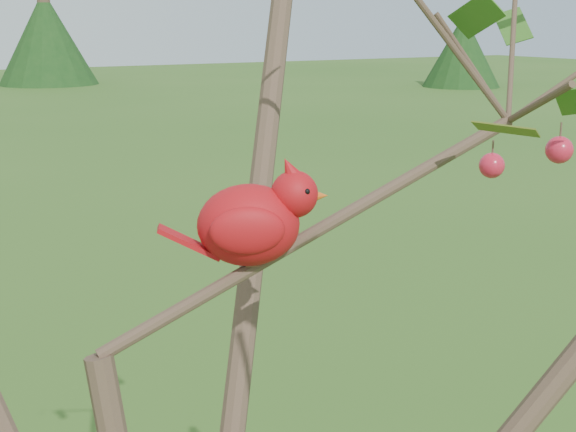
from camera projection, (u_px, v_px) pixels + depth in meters
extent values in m
sphere|color=red|center=(492.00, 166.00, 1.25)|extent=(0.04, 0.04, 0.04)
sphere|color=red|center=(559.00, 150.00, 1.16)|extent=(0.04, 0.04, 0.04)
ellipsoid|color=red|center=(249.00, 225.00, 1.01)|extent=(0.16, 0.14, 0.10)
sphere|color=red|center=(294.00, 194.00, 1.01)|extent=(0.08, 0.08, 0.06)
cone|color=red|center=(290.00, 171.00, 1.00)|extent=(0.05, 0.05, 0.05)
cone|color=#D85914|center=(318.00, 196.00, 1.01)|extent=(0.03, 0.03, 0.02)
ellipsoid|color=black|center=(310.00, 197.00, 1.01)|extent=(0.03, 0.04, 0.03)
cube|color=red|center=(189.00, 242.00, 1.00)|extent=(0.08, 0.06, 0.05)
ellipsoid|color=red|center=(242.00, 215.00, 1.04)|extent=(0.10, 0.06, 0.06)
ellipsoid|color=red|center=(247.00, 231.00, 0.97)|extent=(0.10, 0.06, 0.06)
cylinder|color=#473326|center=(46.00, 42.00, 29.39)|extent=(0.47, 0.47, 3.12)
cone|color=#163813|center=(46.00, 38.00, 29.36)|extent=(3.64, 3.64, 3.38)
cylinder|color=#473326|center=(462.00, 53.00, 28.42)|extent=(0.35, 0.35, 2.35)
cone|color=#163813|center=(462.00, 51.00, 28.39)|extent=(2.74, 2.74, 2.54)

